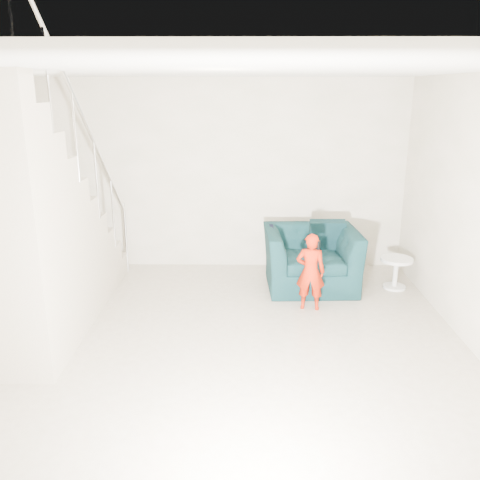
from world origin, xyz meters
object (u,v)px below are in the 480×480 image
Objects in this scene: toddler at (310,272)px; staircase at (33,248)px; armchair at (311,258)px; side_table at (396,268)px.

staircase is (-2.98, -0.62, 0.48)m from toddler.
armchair is 2.87× the size of side_table.
toddler is 0.26× the size of staircase.
armchair is 1.28× the size of toddler.
staircase reaches higher than side_table.
armchair is at bearing -89.28° from toddler.
armchair is 0.74m from toddler.
side_table is at bearing 17.07° from staircase.
side_table is at bearing -5.46° from armchair.
toddler is 2.24× the size of side_table.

